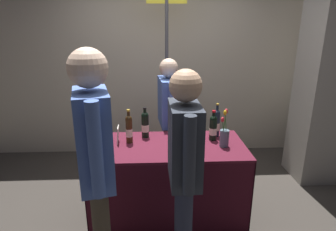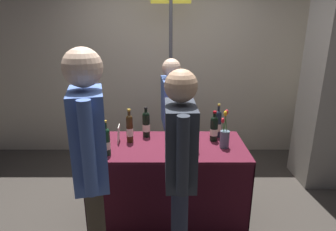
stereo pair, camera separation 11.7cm
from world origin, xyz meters
name	(u,v)px [view 1 (the left image)]	position (x,y,z in m)	size (l,w,h in m)	color
ground_plane	(168,214)	(0.00, 0.00, 0.00)	(12.00, 12.00, 0.00)	#38332D
back_partition	(163,73)	(0.00, 1.68, 1.22)	(5.97, 0.12, 2.44)	#B2A893
concrete_pillar	(332,50)	(1.94, 0.75, 1.63)	(0.55, 0.55, 3.25)	gray
tasting_table	(168,168)	(0.00, 0.00, 0.54)	(1.49, 0.73, 0.80)	#4C1423
featured_wine_bottle	(217,123)	(0.51, 0.21, 0.94)	(0.07, 0.07, 0.35)	#192333
display_bottle_0	(177,135)	(0.08, -0.08, 0.93)	(0.08, 0.08, 0.32)	#192333
display_bottle_1	(145,124)	(-0.23, 0.22, 0.93)	(0.08, 0.08, 0.32)	black
display_bottle_2	(182,127)	(0.14, 0.07, 0.95)	(0.07, 0.07, 0.35)	#192333
display_bottle_3	(213,127)	(0.46, 0.11, 0.93)	(0.08, 0.08, 0.31)	black
display_bottle_4	(129,129)	(-0.38, 0.08, 0.94)	(0.07, 0.07, 0.34)	#38230F
display_bottle_5	(107,142)	(-0.54, -0.22, 0.93)	(0.07, 0.07, 0.32)	black
display_bottle_6	(195,137)	(0.24, -0.13, 0.93)	(0.07, 0.07, 0.31)	black
wine_glass_near_vendor	(175,129)	(0.08, 0.19, 0.89)	(0.07, 0.07, 0.13)	silver
flower_vase	(224,135)	(0.53, -0.05, 0.91)	(0.09, 0.09, 0.37)	slate
brochure_stand	(118,135)	(-0.49, 0.08, 0.88)	(0.13, 0.01, 0.16)	silver
vendor_presenter	(169,111)	(0.04, 0.69, 0.93)	(0.25, 0.63, 1.55)	#4C4233
taster_foreground_right	(184,160)	(0.09, -0.69, 0.98)	(0.22, 0.57, 1.63)	#2D3347
taster_foreground_left	(95,157)	(-0.51, -0.82, 1.08)	(0.30, 0.55, 1.78)	#4C4233
booth_signpost	(167,62)	(0.03, 1.12, 1.46)	(0.49, 0.04, 2.38)	#47474C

